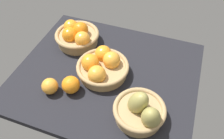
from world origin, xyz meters
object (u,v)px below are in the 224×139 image
Objects in this scene: basket_near_right at (77,36)px; loose_orange_front_gap at (50,86)px; basket_center at (102,66)px; loose_orange_back_gap at (71,85)px; basket_far_left_pears at (141,111)px.

loose_orange_front_gap is at bearing 95.36° from basket_near_right.
basket_center is (-20.29, 15.77, -0.54)cm from basket_near_right.
basket_far_left_pears is at bearing 174.03° from loose_orange_back_gap.
basket_far_left_pears is 40.25cm from loose_orange_front_gap.
basket_far_left_pears is 0.86× the size of basket_center.
loose_orange_front_gap is (-3.14, 33.47, -1.46)cm from basket_near_right.
basket_center is at bearing 142.15° from basket_near_right.
loose_orange_back_gap is at bearing 110.92° from basket_near_right.
loose_orange_back_gap is at bearing 58.17° from basket_center.
basket_center is 3.41× the size of loose_orange_front_gap.
loose_orange_back_gap is (8.83, 14.22, -0.55)cm from basket_center.
basket_center is at bearing -37.27° from basket_far_left_pears.
basket_center reaches higher than loose_orange_back_gap.
basket_near_right reaches higher than basket_center.
loose_orange_back_gap is (31.90, -3.34, -1.01)cm from basket_far_left_pears.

